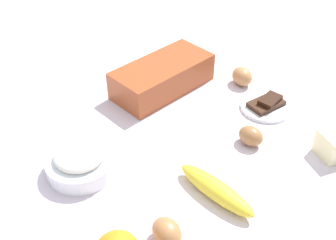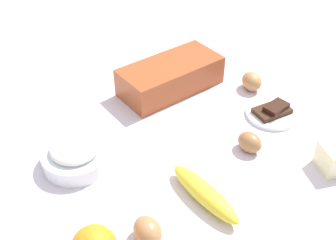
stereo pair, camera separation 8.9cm
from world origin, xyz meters
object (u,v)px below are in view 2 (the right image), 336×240
object	(u,v)px
egg_near_butter	(252,81)
egg_beside_bowl	(147,231)
loaf_pan	(171,76)
banana	(205,193)
egg_loose	(250,142)
flour_bowl	(76,154)
chocolate_plate	(272,112)

from	to	relation	value
egg_near_butter	egg_beside_bowl	size ratio (longest dim) A/B	1.00
loaf_pan	banana	bearing A→B (deg)	-117.85
banana	egg_loose	bearing A→B (deg)	29.48
banana	flour_bowl	bearing A→B (deg)	135.30
egg_near_butter	egg_beside_bowl	xyz separation A→B (m)	(-0.44, -0.35, -0.00)
egg_near_butter	egg_loose	distance (m)	0.25
banana	chocolate_plate	bearing A→B (deg)	31.89
flour_bowl	egg_near_butter	world-z (taller)	flour_bowl
flour_bowl	egg_near_butter	bearing A→B (deg)	10.67
egg_near_butter	flour_bowl	bearing A→B (deg)	-169.33
loaf_pan	chocolate_plate	xyz separation A→B (m)	(0.19, -0.22, -0.03)
flour_bowl	egg_loose	xyz separation A→B (m)	(0.37, -0.11, -0.01)
egg_loose	flour_bowl	bearing A→B (deg)	163.04
egg_loose	banana	bearing A→B (deg)	-150.52
loaf_pan	egg_loose	world-z (taller)	loaf_pan
banana	chocolate_plate	xyz separation A→B (m)	(0.29, 0.18, -0.01)
egg_near_butter	chocolate_plate	xyz separation A→B (m)	(-0.02, -0.13, -0.02)
flour_bowl	egg_near_butter	xyz separation A→B (m)	(0.51, 0.10, -0.00)
egg_near_butter	chocolate_plate	world-z (taller)	egg_near_butter
flour_bowl	egg_near_butter	size ratio (longest dim) A/B	2.34
egg_beside_bowl	flour_bowl	bearing A→B (deg)	105.71
loaf_pan	flour_bowl	world-z (taller)	loaf_pan
loaf_pan	chocolate_plate	distance (m)	0.29
egg_beside_bowl	egg_loose	size ratio (longest dim) A/B	1.06
flour_bowl	chocolate_plate	xyz separation A→B (m)	(0.50, -0.03, -0.02)
loaf_pan	chocolate_plate	world-z (taller)	loaf_pan
flour_bowl	chocolate_plate	distance (m)	0.50
loaf_pan	egg_near_butter	distance (m)	0.22
loaf_pan	egg_beside_bowl	xyz separation A→B (m)	(-0.24, -0.44, -0.02)
banana	chocolate_plate	distance (m)	0.34
banana	chocolate_plate	size ratio (longest dim) A/B	1.46
loaf_pan	chocolate_plate	size ratio (longest dim) A/B	2.33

